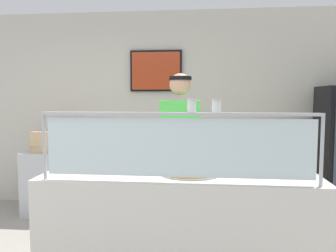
{
  "coord_description": "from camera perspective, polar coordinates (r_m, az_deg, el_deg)",
  "views": [
    {
      "loc": [
        1.22,
        -2.21,
        1.54
      ],
      "look_at": [
        0.95,
        0.37,
        1.31
      ],
      "focal_mm": 36.19,
      "sensor_mm": 36.0,
      "label": 1
    }
  ],
  "objects": [
    {
      "name": "serving_counter",
      "position": [
        2.76,
        1.99,
        -17.64
      ],
      "size": [
        2.09,
        0.67,
        0.95
      ],
      "primitive_type": "cube",
      "color": "silver",
      "rests_on": "ground"
    },
    {
      "name": "pizza_box_stack",
      "position": [
        4.67,
        -18.82,
        -2.36
      ],
      "size": [
        0.45,
        0.44,
        0.27
      ],
      "color": "tan",
      "rests_on": "prep_shelf"
    },
    {
      "name": "parmesan_shaker",
      "position": [
        2.27,
        4.02,
        3.32
      ],
      "size": [
        0.06,
        0.06,
        0.09
      ],
      "color": "white",
      "rests_on": "sneeze_guard"
    },
    {
      "name": "pizza_tray",
      "position": [
        2.61,
        3.79,
        -7.64
      ],
      "size": [
        0.47,
        0.47,
        0.04
      ],
      "color": "#9EA0A8",
      "rests_on": "serving_counter"
    },
    {
      "name": "pepper_flake_shaker",
      "position": [
        2.27,
        8.17,
        3.19
      ],
      "size": [
        0.06,
        0.06,
        0.09
      ],
      "color": "white",
      "rests_on": "sneeze_guard"
    },
    {
      "name": "pizza_server",
      "position": [
        2.59,
        3.65,
        -7.26
      ],
      "size": [
        0.1,
        0.28,
        0.01
      ],
      "primitive_type": "cube",
      "rotation": [
        0.0,
        0.0,
        0.07
      ],
      "color": "#ADAFB7",
      "rests_on": "pizza_tray"
    },
    {
      "name": "shop_rear_unit",
      "position": [
        4.7,
        3.82,
        2.76
      ],
      "size": [
        6.49,
        0.13,
        2.7
      ],
      "color": "beige",
      "rests_on": "ground"
    },
    {
      "name": "sneeze_guard",
      "position": [
        2.29,
        1.55,
        -2.2
      ],
      "size": [
        1.91,
        0.06,
        0.48
      ],
      "color": "#B2B5BC",
      "rests_on": "serving_counter"
    },
    {
      "name": "worker_figure",
      "position": [
        3.3,
        2.13,
        -4.3
      ],
      "size": [
        0.41,
        0.5,
        1.76
      ],
      "color": "#23232D",
      "rests_on": "ground"
    },
    {
      "name": "prep_shelf",
      "position": [
        4.77,
        -18.54,
        -8.92
      ],
      "size": [
        0.7,
        0.55,
        0.83
      ],
      "primitive_type": "cube",
      "color": "#B7BABF",
      "rests_on": "ground"
    }
  ]
}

